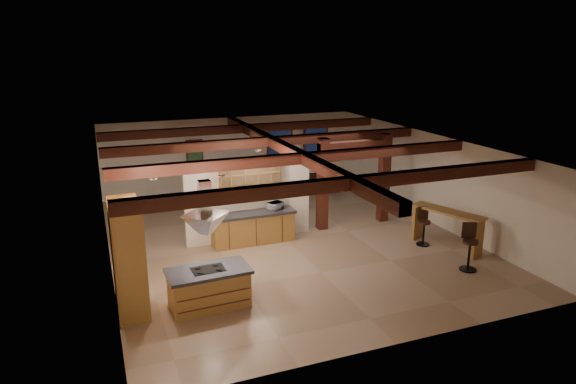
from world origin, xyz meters
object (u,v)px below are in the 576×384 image
sofa (314,179)px  bar_counter (447,223)px  kitchen_island (209,287)px  dining_table (265,204)px

sofa → bar_counter: bar_counter is taller
kitchen_island → dining_table: bearing=60.7°
kitchen_island → sofa: kitchen_island is taller
kitchen_island → bar_counter: 7.16m
bar_counter → dining_table: bearing=127.3°
dining_table → sofa: bearing=55.5°
kitchen_island → dining_table: (3.32, 5.90, -0.17)m
sofa → bar_counter: 7.34m
kitchen_island → dining_table: kitchen_island is taller
sofa → dining_table: bearing=57.7°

